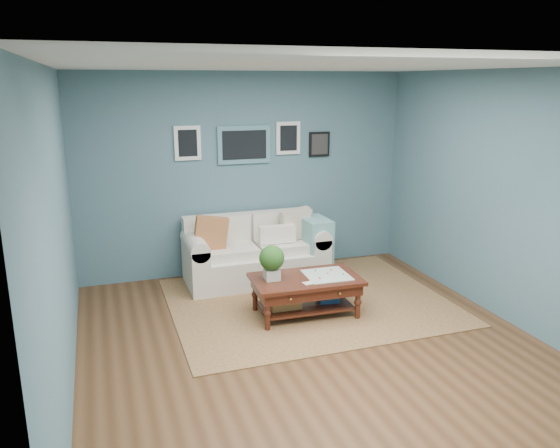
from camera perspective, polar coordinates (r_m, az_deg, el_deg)
name	(u,v)px	position (r m, az deg, el deg)	size (l,w,h in m)	color
room_shell	(315,214)	(5.14, 3.69, 1.06)	(5.00, 5.02, 2.70)	brown
area_rug	(308,301)	(6.62, 2.94, -8.07)	(3.23, 2.58, 0.01)	brown
loveseat	(261,252)	(7.20, -2.02, -2.90)	(1.87, 0.85, 0.96)	silver
coffee_table	(300,284)	(6.13, 2.12, -6.32)	(1.22, 0.75, 0.84)	#37180F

